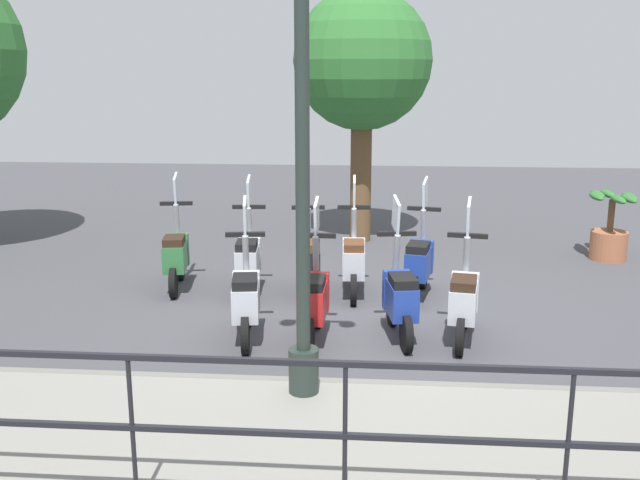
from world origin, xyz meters
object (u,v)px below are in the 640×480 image
at_px(scooter_near_3, 246,298).
at_px(scooter_far_1, 354,260).
at_px(scooter_near_0, 464,299).
at_px(scooter_far_2, 309,260).
at_px(potted_palm, 610,232).
at_px(scooter_near_1, 400,297).
at_px(lamp_post_near, 303,182).
at_px(scooter_near_2, 313,299).
at_px(tree_distant, 362,63).
at_px(scooter_far_3, 248,259).
at_px(scooter_far_0, 419,262).
at_px(scooter_far_4, 176,254).

relative_size(scooter_near_3, scooter_far_1, 1.00).
height_order(scooter_near_0, scooter_far_2, same).
xyz_separation_m(scooter_near_3, scooter_far_2, (1.64, -0.54, 0.00)).
distance_m(potted_palm, scooter_near_1, 4.99).
xyz_separation_m(lamp_post_near, scooter_near_2, (1.58, 0.05, -1.53)).
distance_m(potted_palm, scooter_near_0, 4.58).
xyz_separation_m(tree_distant, scooter_far_3, (-3.22, 1.40, -2.54)).
relative_size(scooter_near_1, scooter_far_0, 1.00).
distance_m(scooter_near_3, scooter_far_1, 2.03).
xyz_separation_m(scooter_far_2, scooter_far_3, (-0.03, 0.80, 0.00)).
xyz_separation_m(tree_distant, scooter_far_2, (-3.19, 0.60, -2.54)).
distance_m(scooter_near_1, scooter_near_2, 0.95).
bearing_deg(scooter_far_0, scooter_far_2, 102.71).
distance_m(scooter_far_0, scooter_far_1, 0.85).
bearing_deg(scooter_far_4, lamp_post_near, -157.23).
height_order(lamp_post_near, scooter_far_2, lamp_post_near).
bearing_deg(potted_palm, scooter_far_3, 112.78).
height_order(tree_distant, scooter_near_1, tree_distant).
distance_m(potted_palm, scooter_far_3, 5.76).
relative_size(tree_distant, scooter_near_3, 2.74).
distance_m(tree_distant, scooter_far_3, 4.33).
height_order(potted_palm, scooter_far_4, scooter_far_4).
bearing_deg(scooter_near_0, scooter_far_2, 60.26).
bearing_deg(potted_palm, tree_distant, 75.85).
xyz_separation_m(tree_distant, scooter_near_0, (-4.69, -1.23, -2.54)).
relative_size(scooter_far_1, scooter_far_4, 1.00).
relative_size(potted_palm, scooter_far_1, 0.69).
bearing_deg(scooter_far_2, tree_distant, -17.09).
bearing_deg(lamp_post_near, potted_palm, -38.19).
height_order(lamp_post_near, scooter_near_1, lamp_post_near).
bearing_deg(tree_distant, lamp_post_near, 176.94).
xyz_separation_m(potted_palm, scooter_near_0, (-3.71, 2.69, 0.04)).
bearing_deg(scooter_far_4, scooter_near_1, -127.54).
bearing_deg(scooter_far_1, lamp_post_near, 172.17).
bearing_deg(potted_palm, scooter_far_4, 108.01).
bearing_deg(scooter_near_1, scooter_far_0, -20.42).
distance_m(scooter_near_2, scooter_far_2, 1.64).
distance_m(tree_distant, scooter_far_4, 4.64).
height_order(tree_distant, scooter_near_0, tree_distant).
bearing_deg(scooter_far_1, potted_palm, -63.36).
distance_m(tree_distant, scooter_far_1, 4.04).
xyz_separation_m(scooter_near_2, scooter_far_4, (1.78, 2.02, 0.00)).
height_order(scooter_far_2, scooter_far_4, same).
height_order(lamp_post_near, scooter_far_1, lamp_post_near).
bearing_deg(scooter_near_3, tree_distant, -21.53).
bearing_deg(potted_palm, lamp_post_near, 141.81).
relative_size(tree_distant, scooter_far_0, 2.74).
relative_size(lamp_post_near, scooter_far_4, 2.73).
bearing_deg(scooter_far_3, potted_palm, -72.03).
bearing_deg(scooter_near_0, lamp_post_near, 146.97).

